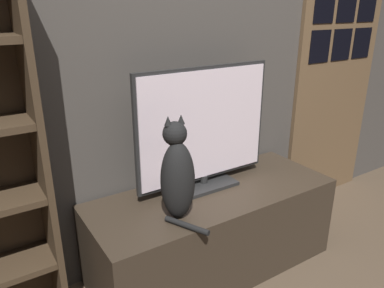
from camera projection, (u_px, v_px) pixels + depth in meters
wall_back at (183, 42)px, 2.08m from camera, size 4.80×0.05×2.60m
tv_stand at (213, 230)px, 2.19m from camera, size 1.43×0.56×0.50m
tv at (204, 130)px, 2.07m from camera, size 0.83×0.22×0.69m
cat at (177, 175)px, 1.79m from camera, size 0.19×0.32×0.52m
door at (337, 68)px, 2.81m from camera, size 0.84×0.04×2.05m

